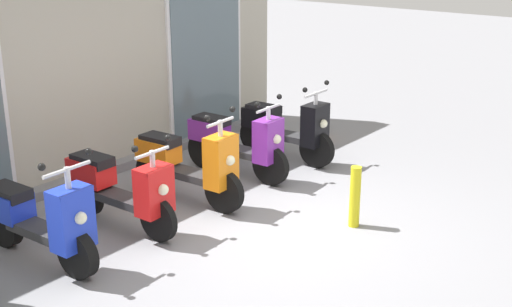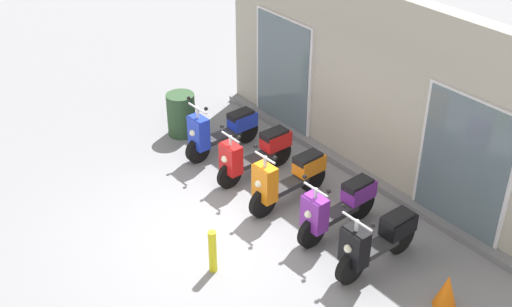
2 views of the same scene
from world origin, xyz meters
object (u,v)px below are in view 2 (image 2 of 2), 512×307
(scooter_red, at_px, (255,152))
(curb_bollard, at_px, (213,251))
(scooter_blue, at_px, (221,131))
(trash_bin, at_px, (181,114))
(scooter_purple, at_px, (338,207))
(scooter_orange, at_px, (288,179))
(traffic_cone, at_px, (447,291))
(scooter_black, at_px, (377,241))

(scooter_red, distance_m, curb_bollard, 2.58)
(scooter_blue, distance_m, trash_bin, 1.07)
(scooter_blue, height_order, scooter_purple, scooter_blue)
(scooter_orange, distance_m, traffic_cone, 3.14)
(scooter_orange, xyz_separation_m, trash_bin, (-3.07, -0.13, -0.06))
(scooter_red, bearing_deg, scooter_black, -1.67)
(scooter_orange, distance_m, trash_bin, 3.07)
(scooter_red, height_order, scooter_black, scooter_black)
(scooter_purple, xyz_separation_m, scooter_black, (0.94, -0.13, -0.00))
(scooter_orange, distance_m, curb_bollard, 2.02)
(scooter_red, bearing_deg, traffic_cone, 1.29)
(scooter_black, height_order, curb_bollard, scooter_black)
(traffic_cone, bearing_deg, scooter_purple, -178.56)
(scooter_black, xyz_separation_m, trash_bin, (-5.06, -0.13, -0.05))
(trash_bin, bearing_deg, scooter_orange, 2.50)
(traffic_cone, bearing_deg, scooter_blue, -179.04)
(scooter_orange, bearing_deg, traffic_cone, 3.23)
(scooter_blue, relative_size, scooter_orange, 0.99)
(curb_bollard, height_order, trash_bin, trash_bin)
(scooter_blue, xyz_separation_m, scooter_purple, (3.07, 0.03, 0.02))
(scooter_orange, distance_m, scooter_purple, 1.06)
(scooter_blue, height_order, scooter_orange, scooter_orange)
(scooter_black, bearing_deg, traffic_cone, 9.02)
(scooter_black, bearing_deg, scooter_red, 178.33)
(curb_bollard, bearing_deg, trash_bin, 154.32)
(scooter_blue, height_order, trash_bin, scooter_blue)
(scooter_red, bearing_deg, trash_bin, -174.04)
(scooter_purple, relative_size, traffic_cone, 3.12)
(scooter_blue, height_order, scooter_red, scooter_blue)
(scooter_blue, distance_m, scooter_purple, 3.07)
(scooter_orange, bearing_deg, scooter_blue, 177.46)
(scooter_red, xyz_separation_m, scooter_purple, (2.04, 0.04, -0.00))
(scooter_blue, bearing_deg, scooter_orange, -2.54)
(scooter_orange, bearing_deg, curb_bollard, -71.69)
(scooter_orange, relative_size, scooter_black, 1.04)
(scooter_red, relative_size, trash_bin, 1.90)
(curb_bollard, height_order, traffic_cone, curb_bollard)
(scooter_red, height_order, scooter_orange, scooter_orange)
(scooter_orange, relative_size, trash_bin, 1.92)
(scooter_orange, height_order, traffic_cone, scooter_orange)
(traffic_cone, bearing_deg, scooter_red, -178.71)
(scooter_purple, height_order, trash_bin, scooter_purple)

